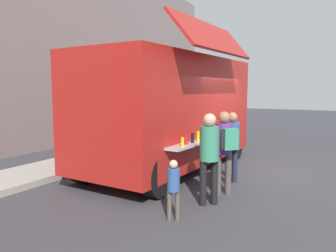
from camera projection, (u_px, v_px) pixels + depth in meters
name	position (u px, v px, depth m)	size (l,w,h in m)	color
ground_plane	(244.00, 172.00, 8.79)	(60.00, 60.00, 0.00)	#38383D
food_truck_main	(170.00, 109.00, 8.90)	(5.87, 3.25, 3.78)	#AE1F19
trash_bin	(171.00, 130.00, 13.87)	(0.60, 0.60, 1.00)	#2C6337
customer_front_ordering	(231.00, 142.00, 7.61)	(0.54, 0.38, 1.67)	#1E2336
customer_mid_with_backpack	(225.00, 144.00, 6.73)	(0.54, 0.54, 1.75)	#4D4642
customer_rear_waiting	(209.00, 151.00, 6.16)	(0.36, 0.36, 1.75)	black
child_near_queue	(173.00, 185.00, 5.45)	(0.21, 0.21, 1.03)	#4D493F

